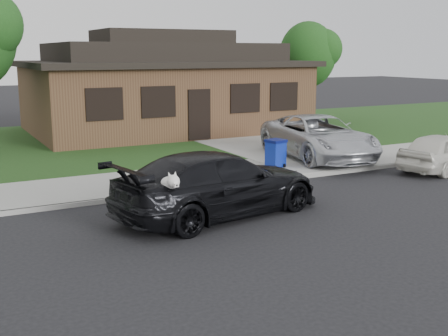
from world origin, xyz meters
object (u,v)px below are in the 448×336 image
white_compact (443,152)px  sedan (218,184)px  minivan (318,137)px  recycling_bin (276,153)px

white_compact → sedan: bearing=84.4°
sedan → white_compact: (8.75, 1.17, -0.14)m
white_compact → minivan: bearing=26.7°
sedan → recycling_bin: (3.98, 3.69, -0.18)m
sedan → minivan: minivan is taller
minivan → recycling_bin: 2.27m
minivan → recycling_bin: (-2.16, -0.61, -0.30)m
sedan → white_compact: 8.83m
sedan → white_compact: size_ratio=1.51×
white_compact → recycling_bin: 5.40m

